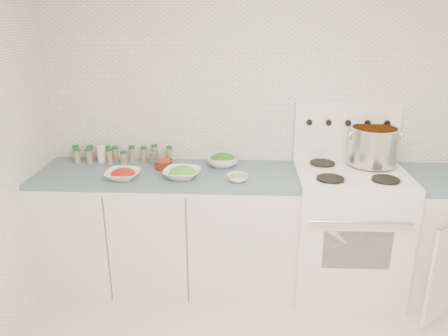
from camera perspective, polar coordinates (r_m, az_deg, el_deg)
room_walls at (r=1.78m, az=11.56°, el=5.82°), size 3.54×3.04×2.52m
counter_left at (r=3.32m, az=-7.18°, el=-7.89°), size 1.85×0.62×0.90m
stove at (r=3.33m, az=15.66°, el=-7.49°), size 0.76×0.70×1.36m
stock_pot at (r=3.30m, az=18.88°, el=2.96°), size 0.37×0.35×0.26m
bowl_tomato at (r=3.06m, az=-13.06°, el=-0.79°), size 0.25×0.25×0.08m
bowl_snowpea at (r=3.01m, az=-5.49°, el=-0.64°), size 0.28×0.28×0.08m
bowl_broccoli at (r=3.23m, az=-0.20°, el=1.06°), size 0.32×0.32×0.10m
bowl_zucchini at (r=2.94m, az=1.81°, el=-1.23°), size 0.18×0.18×0.06m
bowl_pepper at (r=3.20m, az=-7.86°, el=0.56°), size 0.13×0.13×0.08m
salt_canister at (r=3.44m, az=-15.69°, el=1.76°), size 0.08×0.08×0.13m
tin_can at (r=3.31m, az=-9.07°, el=1.30°), size 0.09×0.09×0.10m
spice_cluster at (r=3.42m, az=-14.10°, el=1.75°), size 0.77×0.16×0.13m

